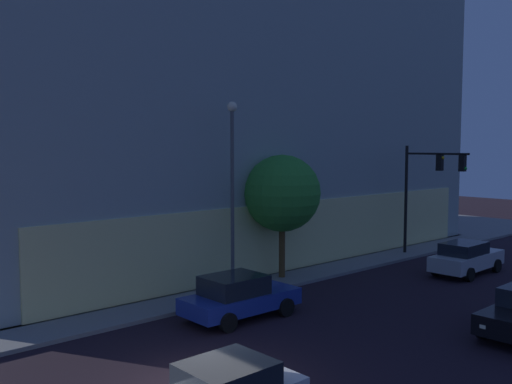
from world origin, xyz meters
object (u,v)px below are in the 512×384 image
Objects in this scene: car_silver at (466,258)px; sidewalk_tree at (282,193)px; traffic_light_far_corner at (428,179)px; car_blue at (239,296)px; modern_building at (169,83)px; street_lamp_sidewalk at (232,173)px.

sidewalk_tree is at bearing 145.75° from car_silver.
traffic_light_far_corner is 16.02m from car_blue.
car_blue reaches higher than car_silver.
sidewalk_tree is at bearing 30.87° from car_blue.
traffic_light_far_corner is at bearing 58.58° from car_silver.
traffic_light_far_corner reaches higher than car_silver.
modern_building is at bearing 116.51° from traffic_light_far_corner.
modern_building is 15.02m from sidewalk_tree.
traffic_light_far_corner is (7.53, -15.11, -6.08)m from modern_building.
car_silver is (-2.17, -3.55, -3.75)m from traffic_light_far_corner.
modern_building is at bearing 64.41° from car_blue.
modern_building reaches higher than car_blue.
sidewalk_tree is 1.29× the size of car_blue.
car_blue is at bearing -126.03° from street_lamp_sidewalk.
street_lamp_sidewalk is at bearing 155.68° from car_silver.
sidewalk_tree reaches higher than car_blue.
car_blue is (-7.96, -16.63, -9.83)m from modern_building.
street_lamp_sidewalk is 3.51m from sidewalk_tree.
sidewalk_tree is 7.24m from car_blue.
street_lamp_sidewalk is at bearing -112.98° from modern_building.
car_blue is at bearing -149.13° from sidewalk_tree.
car_silver is at bearing -34.25° from sidewalk_tree.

